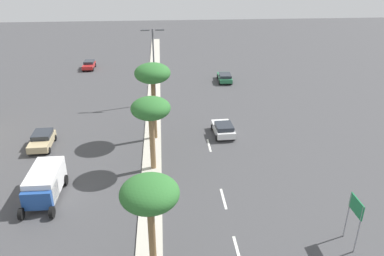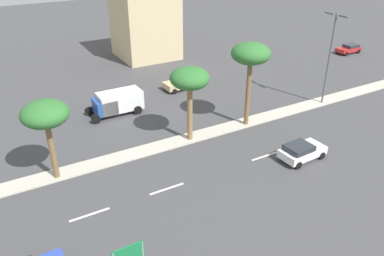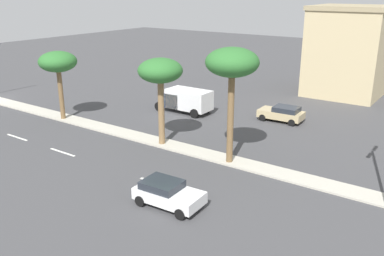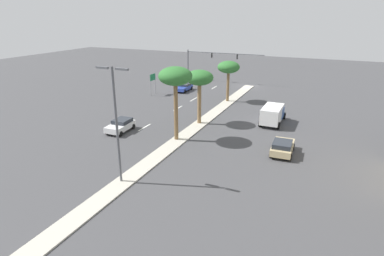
{
  "view_description": "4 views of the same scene",
  "coord_description": "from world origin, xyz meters",
  "px_view_note": "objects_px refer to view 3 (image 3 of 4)",
  "views": [
    {
      "loc": [
        1.27,
        -4.94,
        17.85
      ],
      "look_at": [
        3.89,
        26.74,
        3.13
      ],
      "focal_mm": 34.81,
      "sensor_mm": 36.0,
      "label": 1
    },
    {
      "loc": [
        27.27,
        9.63,
        17.57
      ],
      "look_at": [
        0.97,
        24.65,
        1.64
      ],
      "focal_mm": 36.22,
      "sensor_mm": 36.0,
      "label": 2
    },
    {
      "loc": [
        24.56,
        44.94,
        11.92
      ],
      "look_at": [
        -0.52,
        27.33,
        1.69
      ],
      "focal_mm": 39.2,
      "sensor_mm": 36.0,
      "label": 3
    },
    {
      "loc": [
        -15.15,
        61.36,
        13.58
      ],
      "look_at": [
        -1.54,
        30.99,
        1.64
      ],
      "focal_mm": 30.21,
      "sensor_mm": 36.0,
      "label": 4
    }
  ],
  "objects_px": {
    "palm_tree_center": "(232,65)",
    "box_truck": "(185,100)",
    "palm_tree_inboard": "(160,73)",
    "sedan_white_far": "(168,193)",
    "sedan_tan_left": "(282,113)",
    "commercial_building": "(348,51)",
    "palm_tree_mid": "(58,63)"
  },
  "relations": [
    {
      "from": "palm_tree_center",
      "to": "box_truck",
      "type": "height_order",
      "value": "palm_tree_center"
    },
    {
      "from": "palm_tree_inboard",
      "to": "sedan_white_far",
      "type": "bearing_deg",
      "value": 40.85
    },
    {
      "from": "palm_tree_inboard",
      "to": "palm_tree_center",
      "type": "height_order",
      "value": "palm_tree_center"
    },
    {
      "from": "palm_tree_inboard",
      "to": "sedan_tan_left",
      "type": "relative_size",
      "value": 1.64
    },
    {
      "from": "sedan_white_far",
      "to": "box_truck",
      "type": "distance_m",
      "value": 19.22
    },
    {
      "from": "commercial_building",
      "to": "sedan_white_far",
      "type": "distance_m",
      "value": 33.36
    },
    {
      "from": "palm_tree_mid",
      "to": "sedan_tan_left",
      "type": "bearing_deg",
      "value": 123.67
    },
    {
      "from": "palm_tree_inboard",
      "to": "palm_tree_center",
      "type": "xyz_separation_m",
      "value": [
        0.12,
        6.3,
        1.24
      ]
    },
    {
      "from": "palm_tree_mid",
      "to": "box_truck",
      "type": "relative_size",
      "value": 1.12
    },
    {
      "from": "sedan_tan_left",
      "to": "sedan_white_far",
      "type": "bearing_deg",
      "value": 3.62
    },
    {
      "from": "sedan_white_far",
      "to": "sedan_tan_left",
      "type": "bearing_deg",
      "value": -176.38
    },
    {
      "from": "palm_tree_center",
      "to": "sedan_white_far",
      "type": "xyz_separation_m",
      "value": [
        7.4,
        0.21,
        -6.3
      ]
    },
    {
      "from": "commercial_building",
      "to": "palm_tree_center",
      "type": "height_order",
      "value": "commercial_building"
    },
    {
      "from": "commercial_building",
      "to": "box_truck",
      "type": "distance_m",
      "value": 20.49
    },
    {
      "from": "palm_tree_mid",
      "to": "palm_tree_inboard",
      "type": "height_order",
      "value": "palm_tree_inboard"
    },
    {
      "from": "commercial_building",
      "to": "palm_tree_inboard",
      "type": "relative_size",
      "value": 1.48
    },
    {
      "from": "palm_tree_inboard",
      "to": "box_truck",
      "type": "bearing_deg",
      "value": -155.5
    },
    {
      "from": "palm_tree_inboard",
      "to": "sedan_tan_left",
      "type": "xyz_separation_m",
      "value": [
        -11.4,
        5.31,
        -5.06
      ]
    },
    {
      "from": "sedan_white_far",
      "to": "sedan_tan_left",
      "type": "height_order",
      "value": "sedan_tan_left"
    },
    {
      "from": "palm_tree_mid",
      "to": "box_truck",
      "type": "distance_m",
      "value": 12.6
    },
    {
      "from": "sedan_tan_left",
      "to": "box_truck",
      "type": "xyz_separation_m",
      "value": [
        2.8,
        -9.23,
        0.54
      ]
    },
    {
      "from": "commercial_building",
      "to": "sedan_tan_left",
      "type": "distance_m",
      "value": 14.88
    },
    {
      "from": "sedan_white_far",
      "to": "box_truck",
      "type": "bearing_deg",
      "value": -147.11
    },
    {
      "from": "palm_tree_center",
      "to": "sedan_tan_left",
      "type": "height_order",
      "value": "palm_tree_center"
    },
    {
      "from": "sedan_white_far",
      "to": "sedan_tan_left",
      "type": "distance_m",
      "value": 18.96
    },
    {
      "from": "palm_tree_inboard",
      "to": "palm_tree_center",
      "type": "relative_size",
      "value": 0.84
    },
    {
      "from": "palm_tree_mid",
      "to": "palm_tree_center",
      "type": "xyz_separation_m",
      "value": [
        -0.01,
        18.3,
        1.63
      ]
    },
    {
      "from": "sedan_tan_left",
      "to": "box_truck",
      "type": "bearing_deg",
      "value": -73.15
    },
    {
      "from": "box_truck",
      "to": "sedan_white_far",
      "type": "bearing_deg",
      "value": 32.89
    },
    {
      "from": "palm_tree_center",
      "to": "palm_tree_mid",
      "type": "bearing_deg",
      "value": -89.96
    },
    {
      "from": "palm_tree_mid",
      "to": "box_truck",
      "type": "height_order",
      "value": "palm_tree_mid"
    },
    {
      "from": "palm_tree_center",
      "to": "sedan_white_far",
      "type": "relative_size",
      "value": 2.01
    }
  ]
}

